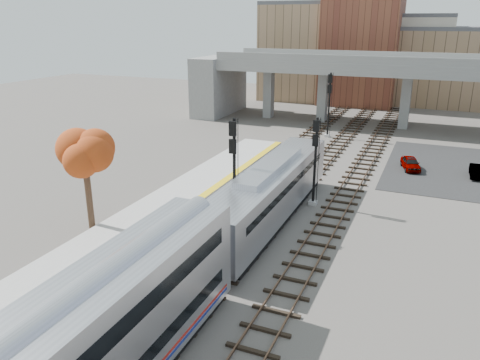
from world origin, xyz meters
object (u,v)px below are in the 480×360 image
Objects in this scene: locomotive at (270,192)px; car_a at (411,163)px; signal_mast_mid at (315,163)px; signal_mast_far at (329,105)px; signal_mast_near at (234,173)px; tree at (84,153)px; car_b at (477,171)px.

car_a is at bearing 63.77° from locomotive.
signal_mast_far is at bearing 100.35° from signal_mast_mid.
signal_mast_near reaches higher than locomotive.
tree is (-12.98, -10.15, 2.02)m from signal_mast_mid.
signal_mast_near is 1.04× the size of tree.
signal_mast_far is at bearing 120.21° from car_a.
signal_mast_mid is at bearing 65.28° from locomotive.
locomotive is 26.94m from signal_mast_far.
car_a is 1.06× the size of car_b.
signal_mast_far reaches higher than signal_mast_near.
signal_mast_near is 2.27× the size of car_b.
car_a is (19.28, 22.65, -4.76)m from tree.
locomotive is 3.04m from signal_mast_near.
car_a is (10.40, -9.96, -3.33)m from signal_mast_far.
car_b is (5.76, -0.06, -0.05)m from car_a.
signal_mast_far reaches higher than car_b.
locomotive is 5.70× the size of car_b.
signal_mast_mid is 14.26m from car_a.
locomotive is 2.77× the size of signal_mast_mid.
signal_mast_near is 21.35m from car_a.
signal_mast_mid is at bearing -132.78° from car_a.
signal_mast_far is at bearing 147.04° from car_b.
locomotive is at bearing -131.10° from car_b.
signal_mast_far is 14.78m from car_a.
car_a is at bearing -43.76° from signal_mast_far.
car_b is at bearing 48.57° from signal_mast_near.
locomotive is 2.45× the size of signal_mast_far.
signal_mast_mid is 22.84m from signal_mast_far.
locomotive is at bearing -132.26° from car_a.
signal_mast_far is at bearing 74.77° from tree.
signal_mast_far is 2.32× the size of car_b.
signal_mast_near is (-2.10, -1.53, 1.59)m from locomotive.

